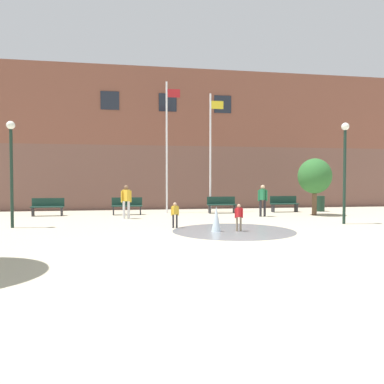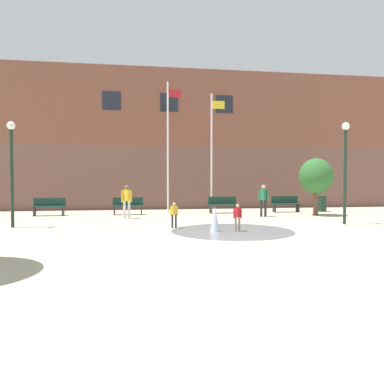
# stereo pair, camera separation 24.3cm
# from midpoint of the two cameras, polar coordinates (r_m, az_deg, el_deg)

# --- Properties ---
(ground_plane) EXTENTS (100.00, 100.00, 0.00)m
(ground_plane) POSITION_cam_midpoint_polar(r_m,az_deg,el_deg) (9.24, 5.76, -9.78)
(ground_plane) COLOR #BCB299
(library_building) EXTENTS (36.00, 6.05, 8.80)m
(library_building) POSITION_cam_midpoint_polar(r_m,az_deg,el_deg) (26.47, -3.82, 7.44)
(library_building) COLOR brown
(library_building) RESTS_ON ground
(splash_fountain) EXTENTS (4.44, 4.44, 0.92)m
(splash_fountain) POSITION_cam_midpoint_polar(r_m,az_deg,el_deg) (13.58, 5.59, -5.18)
(splash_fountain) COLOR gray
(splash_fountain) RESTS_ON ground
(park_bench_far_left) EXTENTS (1.60, 0.44, 0.91)m
(park_bench_far_left) POSITION_cam_midpoint_polar(r_m,az_deg,el_deg) (20.52, -20.63, -2.06)
(park_bench_far_left) COLOR #28282D
(park_bench_far_left) RESTS_ON ground
(park_bench_left_of_flagpoles) EXTENTS (1.60, 0.44, 0.91)m
(park_bench_left_of_flagpoles) POSITION_cam_midpoint_polar(r_m,az_deg,el_deg) (20.05, -9.39, -2.05)
(park_bench_left_of_flagpoles) COLOR #28282D
(park_bench_left_of_flagpoles) RESTS_ON ground
(park_bench_under_left_flagpole) EXTENTS (1.60, 0.44, 0.91)m
(park_bench_under_left_flagpole) POSITION_cam_midpoint_polar(r_m,az_deg,el_deg) (20.75, 5.03, -1.90)
(park_bench_under_left_flagpole) COLOR #28282D
(park_bench_under_left_flagpole) RESTS_ON ground
(park_bench_far_right) EXTENTS (1.60, 0.44, 0.91)m
(park_bench_far_right) POSITION_cam_midpoint_polar(r_m,az_deg,el_deg) (22.00, 14.38, -1.73)
(park_bench_far_right) COLOR #28282D
(park_bench_far_right) RESTS_ON ground
(child_in_fountain) EXTENTS (0.31, 0.21, 0.99)m
(child_in_fountain) POSITION_cam_midpoint_polar(r_m,az_deg,el_deg) (14.41, -2.27, -3.21)
(child_in_fountain) COLOR #28282D
(child_in_fountain) RESTS_ON ground
(teen_by_trashcan) EXTENTS (0.50, 0.38, 1.59)m
(teen_by_trashcan) POSITION_cam_midpoint_polar(r_m,az_deg,el_deg) (19.04, 11.19, -0.91)
(teen_by_trashcan) COLOR #28282D
(teen_by_trashcan) RESTS_ON ground
(child_with_pink_shirt) EXTENTS (0.31, 0.23, 0.99)m
(child_with_pink_shirt) POSITION_cam_midpoint_polar(r_m,az_deg,el_deg) (13.55, 7.47, -3.55)
(child_with_pink_shirt) COLOR #89755B
(child_with_pink_shirt) RESTS_ON ground
(adult_watching) EXTENTS (0.50, 0.39, 1.59)m
(adult_watching) POSITION_cam_midpoint_polar(r_m,az_deg,el_deg) (17.99, -9.55, -1.06)
(adult_watching) COLOR silver
(adult_watching) RESTS_ON ground
(flagpole_left) EXTENTS (0.80, 0.10, 7.27)m
(flagpole_left) POSITION_cam_midpoint_polar(r_m,az_deg,el_deg) (21.00, -3.29, 7.43)
(flagpole_left) COLOR silver
(flagpole_left) RESTS_ON ground
(flagpole_right) EXTENTS (0.80, 0.10, 6.71)m
(flagpole_right) POSITION_cam_midpoint_polar(r_m,az_deg,el_deg) (21.36, 3.41, 6.56)
(flagpole_right) COLOR silver
(flagpole_right) RESTS_ON ground
(lamp_post_left_lane) EXTENTS (0.32, 0.32, 4.10)m
(lamp_post_left_lane) POSITION_cam_midpoint_polar(r_m,az_deg,el_deg) (16.03, -25.40, 4.58)
(lamp_post_left_lane) COLOR #192D23
(lamp_post_left_lane) RESTS_ON ground
(lamp_post_right_lane) EXTENTS (0.32, 0.32, 4.23)m
(lamp_post_right_lane) POSITION_cam_midpoint_polar(r_m,az_deg,el_deg) (16.85, 22.70, 4.72)
(lamp_post_right_lane) COLOR #192D23
(lamp_post_right_lane) RESTS_ON ground
(trash_can) EXTENTS (0.56, 0.56, 0.90)m
(trash_can) POSITION_cam_midpoint_polar(r_m,az_deg,el_deg) (23.04, 19.42, -1.69)
(trash_can) COLOR #193323
(trash_can) RESTS_ON ground
(street_tree_near_building) EXTENTS (1.72, 1.72, 2.95)m
(street_tree_near_building) POSITION_cam_midpoint_polar(r_m,az_deg,el_deg) (20.38, 18.70, 2.28)
(street_tree_near_building) COLOR brown
(street_tree_near_building) RESTS_ON ground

